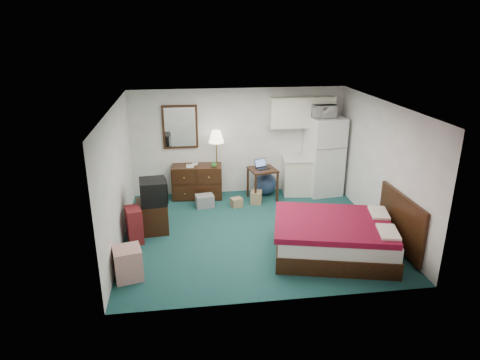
{
  "coord_description": "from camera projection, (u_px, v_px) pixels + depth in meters",
  "views": [
    {
      "loc": [
        -1.3,
        -7.46,
        3.82
      ],
      "look_at": [
        -0.25,
        0.16,
        1.05
      ],
      "focal_mm": 32.0,
      "sensor_mm": 36.0,
      "label": 1
    }
  ],
  "objects": [
    {
      "name": "upper_cabinets",
      "position": [
        302.0,
        112.0,
        9.87
      ],
      "size": [
        1.5,
        0.35,
        0.7
      ],
      "primitive_type": null,
      "color": "white",
      "rests_on": "walls"
    },
    {
      "name": "floor",
      "position": [
        254.0,
        232.0,
        8.41
      ],
      "size": [
        5.0,
        4.5,
        0.01
      ],
      "primitive_type": "cube",
      "color": "#124545",
      "rests_on": "ground"
    },
    {
      "name": "mug",
      "position": [
        214.0,
        164.0,
        9.74
      ],
      "size": [
        0.13,
        0.1,
        0.12
      ],
      "primitive_type": "imported",
      "rotation": [
        0.0,
        0.0,
        -0.04
      ],
      "color": "#41893C",
      "rests_on": "dresser"
    },
    {
      "name": "walls",
      "position": [
        254.0,
        172.0,
        7.99
      ],
      "size": [
        5.01,
        4.51,
        2.5
      ],
      "color": "silver",
      "rests_on": "floor"
    },
    {
      "name": "file_bin",
      "position": [
        205.0,
        201.0,
        9.55
      ],
      "size": [
        0.43,
        0.35,
        0.28
      ],
      "primitive_type": null,
      "rotation": [
        0.0,
        0.0,
        0.14
      ],
      "color": "gray",
      "rests_on": "floor"
    },
    {
      "name": "ceiling",
      "position": [
        255.0,
        105.0,
        7.57
      ],
      "size": [
        5.0,
        4.5,
        0.01
      ],
      "primitive_type": "cube",
      "color": "silver",
      "rests_on": "walls"
    },
    {
      "name": "cardboard_box_a",
      "position": [
        237.0,
        202.0,
        9.57
      ],
      "size": [
        0.28,
        0.26,
        0.2
      ],
      "primitive_type": null,
      "rotation": [
        0.0,
        0.0,
        0.3
      ],
      "color": "#8E7750",
      "rests_on": "floor"
    },
    {
      "name": "laptop",
      "position": [
        263.0,
        164.0,
        9.75
      ],
      "size": [
        0.35,
        0.32,
        0.2
      ],
      "primitive_type": null,
      "rotation": [
        0.0,
        0.0,
        0.35
      ],
      "color": "black",
      "rests_on": "desk"
    },
    {
      "name": "microwave",
      "position": [
        323.0,
        109.0,
        9.69
      ],
      "size": [
        0.57,
        0.37,
        0.36
      ],
      "primitive_type": "imported",
      "rotation": [
        0.0,
        0.0,
        0.14
      ],
      "color": "white",
      "rests_on": "fridge"
    },
    {
      "name": "book_b",
      "position": [
        191.0,
        160.0,
        9.91
      ],
      "size": [
        0.15,
        0.06,
        0.2
      ],
      "primitive_type": "imported",
      "rotation": [
        0.0,
        0.0,
        -0.27
      ],
      "color": "#8E7750",
      "rests_on": "dresser"
    },
    {
      "name": "fridge",
      "position": [
        324.0,
        156.0,
        10.11
      ],
      "size": [
        0.85,
        0.85,
        1.86
      ],
      "primitive_type": null,
      "rotation": [
        0.0,
        0.0,
        0.12
      ],
      "color": "white",
      "rests_on": "floor"
    },
    {
      "name": "kitchen_counter",
      "position": [
        300.0,
        176.0,
        10.23
      ],
      "size": [
        0.84,
        0.68,
        0.85
      ],
      "primitive_type": null,
      "rotation": [
        0.0,
        0.0,
        -0.11
      ],
      "color": "white",
      "rests_on": "floor"
    },
    {
      "name": "headboard",
      "position": [
        401.0,
        222.0,
        7.57
      ],
      "size": [
        0.06,
        1.56,
        1.0
      ],
      "primitive_type": null,
      "color": "black",
      "rests_on": "walls"
    },
    {
      "name": "suitcase",
      "position": [
        134.0,
        225.0,
        7.94
      ],
      "size": [
        0.36,
        0.47,
        0.67
      ],
      "primitive_type": null,
      "rotation": [
        0.0,
        0.0,
        0.27
      ],
      "color": "#5E1414",
      "rests_on": "floor"
    },
    {
      "name": "crt_tv",
      "position": [
        153.0,
        192.0,
        8.19
      ],
      "size": [
        0.57,
        0.6,
        0.47
      ],
      "primitive_type": null,
      "rotation": [
        0.0,
        0.0,
        0.11
      ],
      "color": "black",
      "rests_on": "tv_stand"
    },
    {
      "name": "cardboard_box_b",
      "position": [
        256.0,
        197.0,
        9.75
      ],
      "size": [
        0.31,
        0.34,
        0.28
      ],
      "primitive_type": null,
      "rotation": [
        0.0,
        0.0,
        -0.28
      ],
      "color": "#8E7750",
      "rests_on": "floor"
    },
    {
      "name": "floor_lamp",
      "position": [
        217.0,
        165.0,
        9.84
      ],
      "size": [
        0.37,
        0.37,
        1.61
      ],
      "primitive_type": null,
      "rotation": [
        0.0,
        0.0,
        -0.06
      ],
      "color": "#B79C44",
      "rests_on": "floor"
    },
    {
      "name": "book_a",
      "position": [
        186.0,
        162.0,
        9.75
      ],
      "size": [
        0.18,
        0.03,
        0.24
      ],
      "primitive_type": "imported",
      "rotation": [
        0.0,
        0.0,
        -0.04
      ],
      "color": "#8E7750",
      "rests_on": "dresser"
    },
    {
      "name": "tv_stand",
      "position": [
        152.0,
        216.0,
        8.4
      ],
      "size": [
        0.65,
        0.69,
        0.59
      ],
      "primitive_type": null,
      "rotation": [
        0.0,
        0.0,
        0.09
      ],
      "color": "black",
      "rests_on": "floor"
    },
    {
      "name": "desk",
      "position": [
        262.0,
        184.0,
        9.89
      ],
      "size": [
        0.69,
        0.69,
        0.74
      ],
      "primitive_type": null,
      "rotation": [
        0.0,
        0.0,
        0.18
      ],
      "color": "black",
      "rests_on": "floor"
    },
    {
      "name": "exercise_ball",
      "position": [
        265.0,
        183.0,
        10.22
      ],
      "size": [
        0.69,
        0.69,
        0.54
      ],
      "primitive_type": "sphere",
      "rotation": [
        0.0,
        0.0,
        0.33
      ],
      "color": "navy",
      "rests_on": "floor"
    },
    {
      "name": "dresser",
      "position": [
        197.0,
        182.0,
        10.0
      ],
      "size": [
        1.19,
        0.62,
        0.78
      ],
      "primitive_type": null,
      "rotation": [
        0.0,
        0.0,
        -0.08
      ],
      "color": "black",
      "rests_on": "floor"
    },
    {
      "name": "bed",
      "position": [
        334.0,
        238.0,
        7.49
      ],
      "size": [
        2.31,
        1.99,
        0.64
      ],
      "primitive_type": null,
      "rotation": [
        0.0,
        0.0,
        -0.24
      ],
      "color": "#52061B",
      "rests_on": "floor"
    },
    {
      "name": "mirror",
      "position": [
        180.0,
        127.0,
        9.75
      ],
      "size": [
        0.8,
        0.06,
        1.0
      ],
      "primitive_type": null,
      "color": "white",
      "rests_on": "walls"
    },
    {
      "name": "retail_box",
      "position": [
        128.0,
        263.0,
        6.79
      ],
      "size": [
        0.51,
        0.51,
        0.53
      ],
      "primitive_type": null,
      "rotation": [
        0.0,
        0.0,
        0.23
      ],
      "color": "beige",
      "rests_on": "floor"
    }
  ]
}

